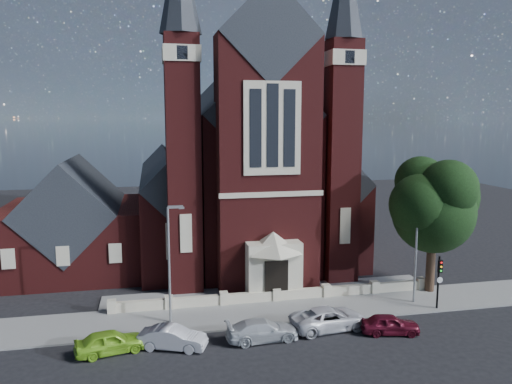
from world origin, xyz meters
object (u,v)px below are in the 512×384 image
Objects in this scene: car_white_suv at (329,318)px; car_dark_red at (390,324)px; parish_hall at (74,227)px; car_silver_a at (173,338)px; car_lime_van at (110,342)px; street_lamp_right at (417,244)px; traffic_signal at (439,276)px; street_tree at (437,207)px; car_silver_b at (262,330)px; church at (238,172)px; street_lamp_left at (170,258)px.

car_white_suv reaches higher than car_dark_red.
car_white_suv is 3.87m from car_dark_red.
parish_hall reaches higher than car_white_suv.
car_white_suv is at bearing -66.01° from car_silver_a.
car_white_suv reaches higher than car_lime_van.
street_lamp_right is 2.71m from traffic_signal.
street_tree is 2.62× the size of car_silver_a.
street_tree is 2.34× the size of car_silver_b.
traffic_signal is at bearing -87.49° from car_white_suv.
car_dark_red is at bearing -150.52° from traffic_signal.
car_lime_van is at bearing 85.63° from car_silver_b.
church is 21.76m from street_lamp_right.
church is 21.38m from street_tree.
church is at bearing 67.34° from street_lamp_left.
church is 24.06m from car_silver_b.
car_white_suv is at bearing 79.31° from car_dark_red.
street_lamp_right reaches higher than car_silver_a.
church reaches higher than traffic_signal.
street_lamp_left is at bearing -175.24° from street_tree.
car_white_suv is at bearing -100.45° from car_lime_van.
church is at bearing 118.20° from traffic_signal.
street_lamp_right reaches higher than car_white_suv.
traffic_signal is at bearing -61.80° from church.
street_lamp_left is at bearing -112.66° from church.
street_tree is 25.60m from car_lime_van.
street_lamp_right is 1.56× the size of car_white_suv.
parish_hall is at bearing 120.02° from street_lamp_left.
street_lamp_right reaches higher than car_dark_red.
car_silver_a is at bearing -105.68° from car_lime_van.
car_dark_red is at bearing -76.20° from church.
car_lime_van reaches higher than car_silver_b.
street_tree is at bearing -72.38° from car_white_suv.
car_lime_van is 17.44m from car_dark_red.
church is 26.44m from car_lime_van.
street_tree is 2.06× the size of car_white_suv.
street_lamp_right is 2.02× the size of traffic_signal.
parish_hall is at bearing 40.05° from car_white_suv.
church reaches higher than car_silver_b.
car_lime_van is (4.35, -17.58, -3.32)m from parish_hall.
car_white_suv is at bearing -170.64° from traffic_signal.
street_lamp_right is 7.41m from car_dark_red.
church is 25.32m from car_dark_red.
car_white_suv is at bearing -155.53° from street_tree.
church is 3.26× the size of street_tree.
street_lamp_left is 11.24m from car_white_suv.
car_lime_van is 1.09× the size of car_dark_red.
street_lamp_left is 1.77× the size of car_silver_b.
street_lamp_left is (-7.91, -18.94, -3.59)m from church.
car_dark_red is at bearing -133.66° from street_lamp_right.
street_tree reaches higher than car_silver_a.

